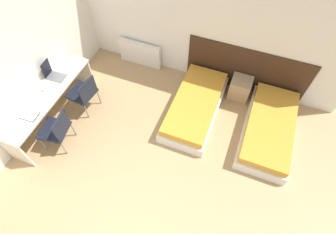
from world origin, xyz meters
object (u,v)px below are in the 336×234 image
chair_near_notebook (56,129)px  chair_near_laptop (84,92)px  bed_near_door (269,129)px  laptop (53,74)px  nightstand (240,88)px  bed_near_window (195,106)px

chair_near_notebook → chair_near_laptop: bearing=81.5°
chair_near_laptop → chair_near_notebook: size_ratio=1.00×
bed_near_door → chair_near_laptop: bearing=-168.9°
chair_near_laptop → laptop: size_ratio=2.41×
nightstand → chair_near_notebook: bearing=-140.0°
nightstand → laptop: bearing=-156.1°
chair_near_notebook → laptop: 1.10m
chair_near_notebook → bed_near_window: bearing=29.1°
bed_near_window → bed_near_door: same height
bed_near_window → bed_near_door: bearing=0.0°
bed_near_window → laptop: laptop is taller
bed_near_window → chair_near_notebook: (-2.12, -1.63, 0.31)m
chair_near_laptop → laptop: laptop is taller
laptop → bed_near_door: bearing=6.7°
nightstand → chair_near_laptop: chair_near_laptop is taller
bed_near_window → chair_near_notebook: size_ratio=2.25×
nightstand → chair_near_notebook: size_ratio=0.55×
bed_near_window → bed_near_door: (1.50, 0.00, 0.00)m
chair_near_notebook → bed_near_door: bearing=15.8°
bed_near_window → nightstand: size_ratio=4.11×
chair_near_notebook → laptop: laptop is taller
bed_near_window → nightstand: nightstand is taller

